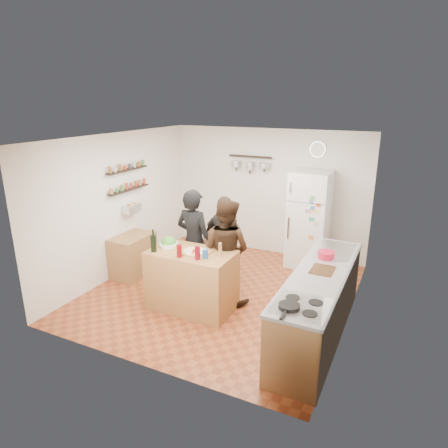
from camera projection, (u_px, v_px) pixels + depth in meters
The scene contains 26 objects.
room_shell at pixel (232, 213), 6.52m from camera, with size 4.20×4.20×4.20m.
prep_island at pixel (192, 280), 5.95m from camera, with size 1.25×0.72×0.91m, color #A7783D.
pizza_board at pixel (195, 253), 5.76m from camera, with size 0.42×0.34×0.02m, color #9B6A38.
pizza at pixel (195, 251), 5.76m from camera, with size 0.34×0.34×0.02m, color #D0BE89.
salad_bowl at pixel (169, 245), 6.03m from camera, with size 0.28×0.28×0.06m, color silver.
wine_bottle at pixel (154, 243), 5.80m from camera, with size 0.08×0.08×0.25m, color black.
wine_glass_near at pixel (179, 251), 5.60m from camera, with size 0.07×0.07×0.18m, color #5D070B.
wine_glass_far at pixel (197, 253), 5.53m from camera, with size 0.08×0.08×0.18m, color #560712.
pepper_mill at pixel (220, 251), 5.65m from camera, with size 0.05×0.05×0.16m, color olive.
salt_canister at pixel (205, 254), 5.57m from camera, with size 0.08×0.08×0.13m, color navy.
person_left at pixel (194, 241), 6.40m from camera, with size 0.62×0.41×1.71m, color black.
person_center at pixel (226, 251), 6.09m from camera, with size 0.80×0.62×1.64m, color black.
person_back at pixel (224, 240), 6.72m from camera, with size 0.89×0.37×1.52m, color #2A2725.
counter_run at pixel (318, 305), 5.25m from camera, with size 0.63×2.63×0.90m, color #9E7042.
stove_top at pixel (301, 306), 4.30m from camera, with size 0.60×0.62×0.02m, color white.
skillet at pixel (289, 306), 4.24m from camera, with size 0.23×0.23×0.04m, color black.
sink at pixel (334, 251), 5.84m from camera, with size 0.50×0.80×0.03m, color silver.
cutting_board at pixel (322, 271), 5.18m from camera, with size 0.30×0.40×0.02m, color brown.
red_bowl at pixel (326, 255), 5.55m from camera, with size 0.23×0.23×0.10m, color #BB1533.
fridge at pixel (309, 219), 7.40m from camera, with size 0.70×0.68×1.80m, color white.
wall_clock at pixel (318, 149), 7.30m from camera, with size 0.30×0.30×0.03m, color silver.
spice_shelf_lower at pixel (129, 189), 7.09m from camera, with size 0.12×1.00×0.03m, color black.
spice_shelf_upper at pixel (127, 170), 6.98m from camera, with size 0.12×1.00×0.03m, color black.
produce_basket at pixel (132, 209), 7.18m from camera, with size 0.18×0.35×0.14m, color silver.
side_table at pixel (133, 255), 7.14m from camera, with size 0.50×0.80×0.73m, color #A57A45.
pot_rack at pixel (250, 157), 7.84m from camera, with size 0.90×0.04×0.04m, color black.
Camera 1 is at (2.63, -5.30, 3.06)m, focal length 32.00 mm.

